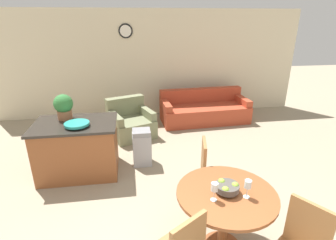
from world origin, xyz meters
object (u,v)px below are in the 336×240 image
at_px(fruit_bowl, 227,187).
at_px(kitchen_island, 78,148).
at_px(couch, 204,110).
at_px(potted_plant, 64,106).
at_px(wine_glass_left, 214,188).
at_px(trash_bin, 142,147).
at_px(dining_chair_far_side, 211,172).
at_px(armchair, 131,123).
at_px(teal_bowl, 77,124).
at_px(wine_glass_right, 248,185).
at_px(dining_table, 225,206).

xyz_separation_m(fruit_bowl, kitchen_island, (-1.84, 1.91, -0.38)).
bearing_deg(couch, potted_plant, -150.94).
bearing_deg(wine_glass_left, trash_bin, 105.92).
distance_m(dining_chair_far_side, potted_plant, 2.58).
bearing_deg(fruit_bowl, armchair, 106.07).
height_order(wine_glass_left, teal_bowl, wine_glass_left).
distance_m(kitchen_island, armchair, 1.69).
height_order(potted_plant, trash_bin, potted_plant).
relative_size(wine_glass_right, kitchen_island, 0.15).
bearing_deg(dining_chair_far_side, potted_plant, -110.49).
xyz_separation_m(wine_glass_left, trash_bin, (-0.61, 2.13, -0.59)).
relative_size(kitchen_island, couch, 0.59).
bearing_deg(trash_bin, couch, 48.69).
bearing_deg(potted_plant, teal_bowl, -56.35).
height_order(dining_chair_far_side, teal_bowl, dining_chair_far_side).
distance_m(couch, armchair, 1.96).
relative_size(fruit_bowl, wine_glass_left, 1.25).
relative_size(teal_bowl, couch, 0.17).
relative_size(fruit_bowl, armchair, 0.22).
xyz_separation_m(fruit_bowl, couch, (0.91, 3.95, -0.56)).
distance_m(dining_table, armchair, 3.48).
distance_m(teal_bowl, armchair, 1.90).
height_order(dining_chair_far_side, wine_glass_right, dining_chair_far_side).
distance_m(fruit_bowl, teal_bowl, 2.49).
bearing_deg(dining_table, trash_bin, 111.03).
bearing_deg(couch, teal_bowl, -143.50).
height_order(wine_glass_left, wine_glass_right, same).
height_order(dining_table, kitchen_island, kitchen_island).
bearing_deg(couch, armchair, -164.74).
relative_size(potted_plant, trash_bin, 0.64).
relative_size(teal_bowl, potted_plant, 0.90).
xyz_separation_m(potted_plant, armchair, (1.06, 1.22, -0.85)).
height_order(dining_table, wine_glass_right, wine_glass_right).
bearing_deg(couch, trash_bin, -134.27).
distance_m(wine_glass_left, wine_glass_right, 0.34).
relative_size(dining_chair_far_side, kitchen_island, 0.75).
xyz_separation_m(dining_table, teal_bowl, (-1.77, 1.74, 0.35)).
bearing_deg(potted_plant, dining_chair_far_side, -32.91).
distance_m(potted_plant, trash_bin, 1.48).
relative_size(wine_glass_left, armchair, 0.17).
bearing_deg(dining_chair_far_side, fruit_bowl, 5.95).
xyz_separation_m(kitchen_island, teal_bowl, (0.07, -0.16, 0.49)).
bearing_deg(potted_plant, dining_table, -46.35).
bearing_deg(dining_chair_far_side, wine_glass_right, 18.03).
bearing_deg(teal_bowl, trash_bin, 16.06).
relative_size(fruit_bowl, couch, 0.11).
distance_m(kitchen_island, couch, 3.42).
bearing_deg(kitchen_island, dining_table, -46.03).
xyz_separation_m(teal_bowl, potted_plant, (-0.25, 0.37, 0.18)).
bearing_deg(dining_table, kitchen_island, 133.97).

